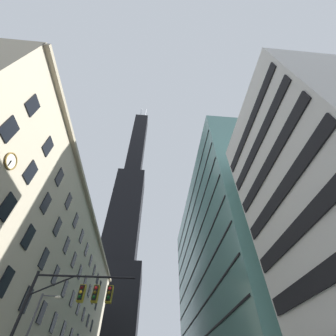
{
  "coord_description": "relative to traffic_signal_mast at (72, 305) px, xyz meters",
  "views": [
    {
      "loc": [
        1.34,
        -12.82,
        1.48
      ],
      "look_at": [
        3.44,
        11.56,
        27.63
      ],
      "focal_mm": 22.85,
      "sensor_mm": 36.0,
      "label": 1
    }
  ],
  "objects": [
    {
      "name": "station_building",
      "position": [
        -14.81,
        23.67,
        7.97
      ],
      "size": [
        15.38,
        67.04,
        27.17
      ],
      "color": "#BCAF93",
      "rests_on": "ground"
    },
    {
      "name": "traffic_signal_mast",
      "position": [
        0.0,
        0.0,
        0.0
      ],
      "size": [
        7.07,
        0.63,
        7.45
      ],
      "color": "black",
      "rests_on": "sidewalk_left"
    },
    {
      "name": "glass_office_midrise",
      "position": [
        22.11,
        29.88,
        14.76
      ],
      "size": [
        15.24,
        50.7,
        40.7
      ],
      "color": "slate",
      "rests_on": "ground"
    },
    {
      "name": "dark_skyscraper",
      "position": [
        -10.34,
        87.04,
        53.01
      ],
      "size": [
        23.96,
        23.96,
        195.98
      ],
      "color": "black",
      "rests_on": "ground"
    }
  ]
}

